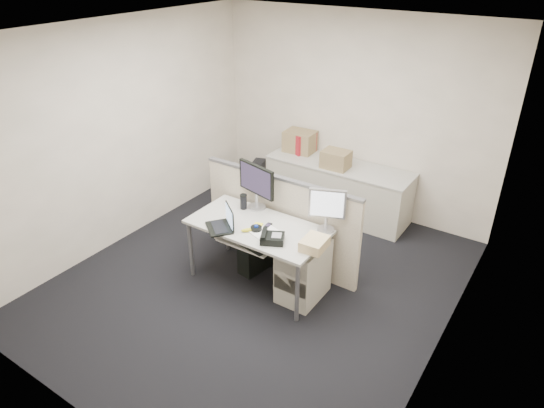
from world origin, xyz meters
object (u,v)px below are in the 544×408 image
Objects in this scene: monitor_main at (257,187)px; desk_phone at (272,238)px; laptop at (219,219)px; desk at (258,231)px.

monitor_main is 0.77m from desk_phone.
laptop is 0.62m from desk_phone.
desk_phone is at bearing -28.96° from monitor_main.
desk is 4.68× the size of laptop.
monitor_main is (-0.24, 0.32, 0.33)m from desk.
laptop is (-0.30, -0.28, 0.19)m from desk.
desk_phone reaches higher than desk.
desk is 0.37m from desk_phone.
monitor_main is 2.26× the size of desk_phone.
desk_phone is (0.55, -0.50, -0.23)m from monitor_main.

